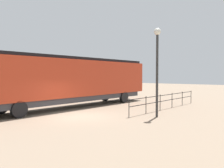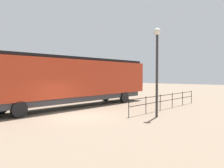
{
  "view_description": "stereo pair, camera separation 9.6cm",
  "coord_description": "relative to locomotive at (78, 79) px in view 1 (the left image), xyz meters",
  "views": [
    {
      "loc": [
        11.91,
        -10.87,
        2.76
      ],
      "look_at": [
        0.17,
        3.27,
        2.07
      ],
      "focal_mm": 38.69,
      "sensor_mm": 36.0,
      "label": 1
    },
    {
      "loc": [
        11.98,
        -10.81,
        2.76
      ],
      "look_at": [
        0.17,
        3.27,
        2.07
      ],
      "focal_mm": 38.69,
      "sensor_mm": 36.0,
      "label": 2
    }
  ],
  "objects": [
    {
      "name": "ground_plane",
      "position": [
        3.77,
        -3.37,
        -2.37
      ],
      "size": [
        120.0,
        120.0,
        0.0
      ],
      "primitive_type": "plane",
      "color": "#84705B"
    },
    {
      "name": "locomotive",
      "position": [
        0.0,
        0.0,
        0.0
      ],
      "size": [
        2.81,
        17.51,
        4.24
      ],
      "color": "red",
      "rests_on": "ground_plane"
    },
    {
      "name": "lamp_post",
      "position": [
        7.9,
        -0.26,
        1.48
      ],
      "size": [
        0.45,
        0.45,
        5.8
      ],
      "color": "#2D2D2D",
      "rests_on": "ground_plane"
    },
    {
      "name": "platform_fence",
      "position": [
        6.58,
        3.66,
        -1.57
      ],
      "size": [
        0.05,
        10.49,
        1.24
      ],
      "color": "black",
      "rests_on": "ground_plane"
    }
  ]
}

